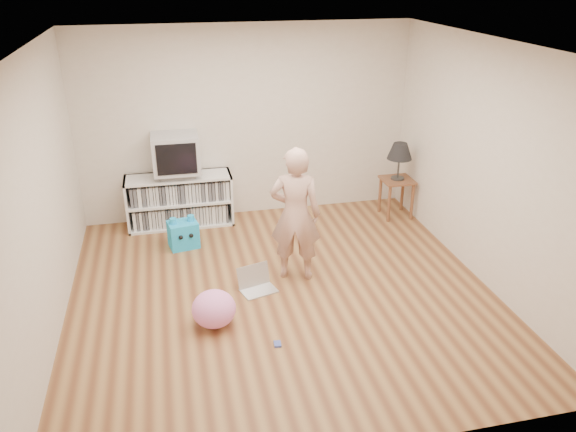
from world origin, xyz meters
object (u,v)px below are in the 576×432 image
(dvd_deck, at_px, (177,174))
(crt_tv, at_px, (176,153))
(media_unit, at_px, (180,200))
(laptop, at_px, (256,283))
(table_lamp, at_px, (400,152))
(person, at_px, (295,215))
(plush_blue, at_px, (183,234))
(side_table, at_px, (397,188))
(plush_pink, at_px, (214,309))

(dvd_deck, distance_m, crt_tv, 0.29)
(media_unit, bearing_deg, laptop, -69.36)
(table_lamp, height_order, laptop, table_lamp)
(laptop, bearing_deg, person, 4.47)
(plush_blue, bearing_deg, dvd_deck, 79.08)
(crt_tv, bearing_deg, laptop, -69.17)
(person, height_order, laptop, person)
(side_table, bearing_deg, plush_pink, -142.97)
(dvd_deck, distance_m, plush_blue, 0.89)
(media_unit, distance_m, plush_blue, 0.72)
(media_unit, height_order, table_lamp, table_lamp)
(plush_blue, bearing_deg, side_table, -4.67)
(crt_tv, height_order, plush_blue, crt_tv)
(person, distance_m, plush_blue, 1.68)
(media_unit, relative_size, plush_pink, 3.23)
(crt_tv, xyz_separation_m, plush_pink, (0.20, -2.45, -0.84))
(side_table, height_order, laptop, side_table)
(media_unit, bearing_deg, person, -55.09)
(plush_blue, bearing_deg, plush_pink, -94.17)
(table_lamp, xyz_separation_m, plush_pink, (-2.77, -2.09, -0.76))
(dvd_deck, xyz_separation_m, side_table, (2.97, -0.37, -0.32))
(crt_tv, relative_size, laptop, 1.37)
(dvd_deck, xyz_separation_m, plush_pink, (0.20, -2.46, -0.55))
(crt_tv, relative_size, person, 0.39)
(media_unit, xyz_separation_m, plush_blue, (-0.00, -0.70, -0.18))
(laptop, distance_m, plush_blue, 1.40)
(dvd_deck, distance_m, plush_pink, 2.52)
(media_unit, relative_size, laptop, 3.19)
(plush_blue, relative_size, plush_pink, 0.94)
(side_table, bearing_deg, plush_blue, -173.95)
(media_unit, xyz_separation_m, crt_tv, (0.00, -0.02, 0.67))
(crt_tv, height_order, plush_pink, crt_tv)
(media_unit, distance_m, person, 2.13)
(media_unit, relative_size, dvd_deck, 3.11)
(person, relative_size, plush_pink, 3.54)
(crt_tv, height_order, laptop, crt_tv)
(side_table, relative_size, plush_blue, 1.34)
(side_table, bearing_deg, crt_tv, 172.95)
(media_unit, xyz_separation_m, side_table, (2.97, -0.39, 0.07))
(dvd_deck, height_order, crt_tv, crt_tv)
(side_table, height_order, person, person)
(dvd_deck, bearing_deg, plush_blue, -90.20)
(dvd_deck, relative_size, table_lamp, 0.87)
(laptop, relative_size, plush_pink, 1.01)
(laptop, bearing_deg, plush_pink, -147.93)
(table_lamp, distance_m, plush_pink, 3.55)
(side_table, distance_m, laptop, 2.73)
(media_unit, relative_size, table_lamp, 2.72)
(crt_tv, bearing_deg, person, -54.79)
(dvd_deck, bearing_deg, laptop, -69.21)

